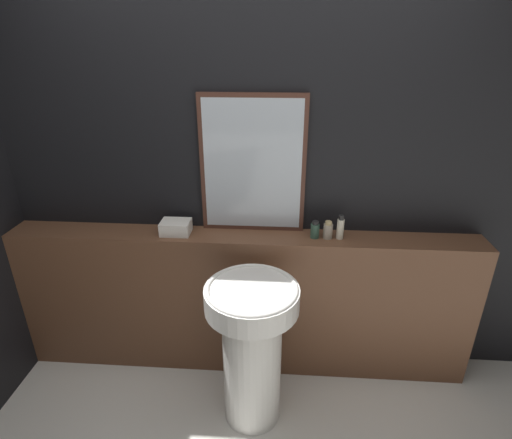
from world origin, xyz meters
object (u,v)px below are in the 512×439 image
at_px(lotion_bottle, 340,228).
at_px(towel_stack, 176,227).
at_px(mirror, 253,166).
at_px(pedestal_sink, 252,344).
at_px(shampoo_bottle, 315,230).
at_px(conditioner_bottle, 328,230).

bearing_deg(lotion_bottle, towel_stack, 180.00).
relative_size(mirror, lotion_bottle, 5.49).
distance_m(pedestal_sink, mirror, 1.00).
bearing_deg(pedestal_sink, towel_stack, 139.18).
xyz_separation_m(towel_stack, shampoo_bottle, (0.83, 0.00, 0.01)).
bearing_deg(pedestal_sink, shampoo_bottle, 51.38).
bearing_deg(mirror, shampoo_bottle, -14.15).
bearing_deg(lotion_bottle, pedestal_sink, -138.82).
distance_m(towel_stack, shampoo_bottle, 0.83).
xyz_separation_m(mirror, shampoo_bottle, (0.37, -0.09, -0.35)).
relative_size(pedestal_sink, lotion_bottle, 6.06).
distance_m(pedestal_sink, shampoo_bottle, 0.74).
distance_m(shampoo_bottle, conditioner_bottle, 0.08).
distance_m(towel_stack, lotion_bottle, 0.97).
xyz_separation_m(mirror, lotion_bottle, (0.52, -0.09, -0.34)).
xyz_separation_m(towel_stack, lotion_bottle, (0.97, 0.00, 0.03)).
xyz_separation_m(pedestal_sink, conditioner_bottle, (0.41, 0.42, 0.50)).
bearing_deg(conditioner_bottle, towel_stack, 180.00).
bearing_deg(conditioner_bottle, pedestal_sink, -134.33).
height_order(pedestal_sink, mirror, mirror).
bearing_deg(pedestal_sink, conditioner_bottle, 45.67).
bearing_deg(shampoo_bottle, conditioner_bottle, 0.00).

